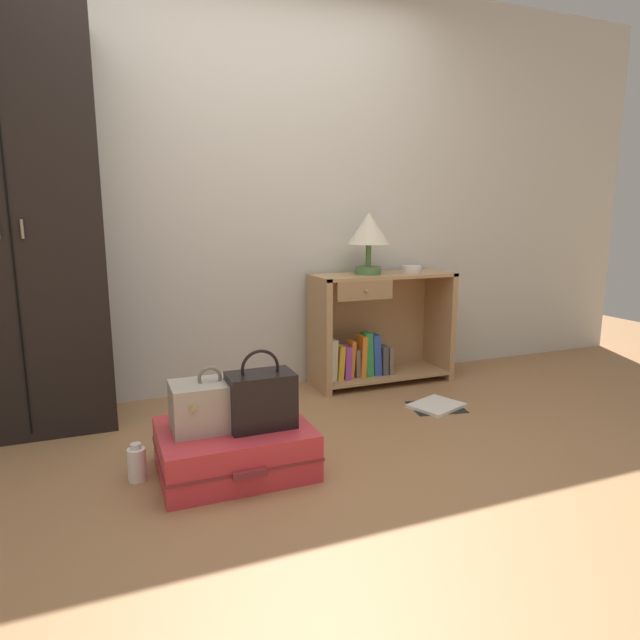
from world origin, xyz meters
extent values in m
plane|color=#9E7047|center=(0.00, 0.00, 0.00)|extent=(9.00, 9.00, 0.00)
cube|color=beige|center=(0.00, 1.50, 1.30)|extent=(6.40, 0.10, 2.60)
cube|color=black|center=(-1.20, 1.20, 1.06)|extent=(0.82, 0.45, 2.12)
cube|color=black|center=(-1.20, 0.98, 1.06)|extent=(0.01, 0.01, 2.02)
cylinder|color=gray|center=(-1.15, 0.97, 1.06)|extent=(0.01, 0.01, 0.09)
cube|color=tan|center=(0.46, 1.24, 0.37)|extent=(0.04, 0.35, 0.75)
cube|color=tan|center=(1.37, 1.24, 0.37)|extent=(0.04, 0.35, 0.75)
cube|color=tan|center=(0.92, 1.24, 0.73)|extent=(0.96, 0.35, 0.02)
cube|color=tan|center=(0.92, 1.24, 0.06)|extent=(0.88, 0.35, 0.02)
cube|color=tan|center=(0.92, 1.41, 0.37)|extent=(0.88, 0.01, 0.73)
cube|color=#9D7950|center=(0.70, 1.08, 0.66)|extent=(0.38, 0.02, 0.12)
sphere|color=#9E844C|center=(0.70, 1.06, 0.66)|extent=(0.02, 0.02, 0.02)
cube|color=beige|center=(0.53, 1.22, 0.20)|extent=(0.06, 0.10, 0.27)
cube|color=gold|center=(0.59, 1.22, 0.18)|extent=(0.05, 0.11, 0.23)
cube|color=purple|center=(0.63, 1.22, 0.17)|extent=(0.05, 0.13, 0.22)
cube|color=orange|center=(0.67, 1.22, 0.19)|extent=(0.05, 0.08, 0.25)
cube|color=#726659|center=(0.71, 1.22, 0.16)|extent=(0.03, 0.10, 0.19)
cube|color=orange|center=(0.75, 1.22, 0.20)|extent=(0.04, 0.12, 0.28)
cube|color=green|center=(0.80, 1.22, 0.21)|extent=(0.07, 0.09, 0.30)
cube|color=#2D51B2|center=(0.85, 1.22, 0.20)|extent=(0.07, 0.10, 0.28)
cube|color=#4C474C|center=(0.91, 1.22, 0.16)|extent=(0.04, 0.12, 0.19)
cube|color=#726659|center=(0.95, 1.22, 0.16)|extent=(0.03, 0.12, 0.19)
cylinder|color=#4C7542|center=(0.80, 1.24, 0.77)|extent=(0.17, 0.17, 0.05)
cylinder|color=#4C7542|center=(0.80, 1.24, 0.87)|extent=(0.04, 0.04, 0.15)
cone|color=beige|center=(0.80, 1.24, 1.04)|extent=(0.28, 0.28, 0.20)
cylinder|color=silver|center=(1.12, 1.21, 0.77)|extent=(0.13, 0.13, 0.05)
cube|color=#D1333D|center=(-0.33, 0.30, 0.10)|extent=(0.65, 0.51, 0.21)
cube|color=maroon|center=(-0.33, 0.30, 0.10)|extent=(0.66, 0.52, 0.01)
cube|color=maroon|center=(-0.33, 0.03, 0.10)|extent=(0.14, 0.02, 0.03)
cube|color=#A89E8E|center=(-0.42, 0.32, 0.31)|extent=(0.34, 0.22, 0.21)
torus|color=slate|center=(-0.42, 0.32, 0.44)|extent=(0.11, 0.02, 0.11)
cube|color=tan|center=(-0.51, 0.20, 0.35)|extent=(0.02, 0.01, 0.02)
cube|color=tan|center=(-0.33, 0.20, 0.35)|extent=(0.02, 0.01, 0.02)
cube|color=black|center=(-0.21, 0.25, 0.33)|extent=(0.29, 0.18, 0.24)
torus|color=black|center=(-0.21, 0.25, 0.47)|extent=(0.17, 0.01, 0.17)
cylinder|color=white|center=(-0.74, 0.36, 0.07)|extent=(0.08, 0.08, 0.14)
cylinder|color=silver|center=(-0.74, 0.36, 0.16)|extent=(0.05, 0.05, 0.02)
cube|color=white|center=(0.98, 0.66, 0.01)|extent=(0.35, 0.33, 0.02)
cube|color=black|center=(0.98, 0.66, 0.00)|extent=(0.35, 0.31, 0.01)
camera|label=1|loc=(-0.83, -1.96, 1.12)|focal=30.65mm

